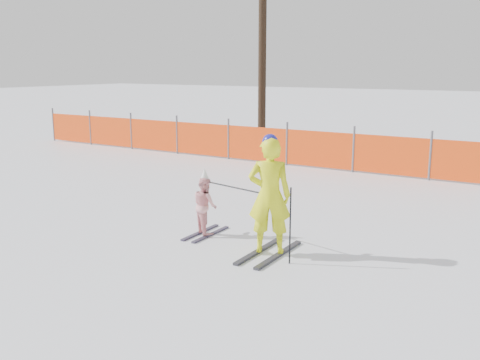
# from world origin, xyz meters

# --- Properties ---
(ground) EXTENTS (120.00, 120.00, 0.00)m
(ground) POSITION_xyz_m (0.00, 0.00, 0.00)
(ground) COLOR white
(ground) RESTS_ON ground
(adult) EXTENTS (0.76, 1.39, 1.85)m
(adult) POSITION_xyz_m (0.76, 0.10, 0.92)
(adult) COLOR black
(adult) RESTS_ON ground
(child) EXTENTS (0.59, 1.02, 1.15)m
(child) POSITION_xyz_m (-0.63, 0.39, 0.52)
(child) COLOR black
(child) RESTS_ON ground
(ski_poles) EXTENTS (1.73, 0.49, 1.14)m
(ski_poles) POSITION_xyz_m (0.63, 0.08, 0.75)
(ski_poles) COLOR black
(ski_poles) RESTS_ON ground
(safety_fence) EXTENTS (15.23, 0.06, 1.25)m
(safety_fence) POSITION_xyz_m (-4.84, 6.97, 0.56)
(safety_fence) COLOR #595960
(safety_fence) RESTS_ON ground
(tree_trunks) EXTENTS (12.36, 1.26, 7.27)m
(tree_trunks) POSITION_xyz_m (1.70, 11.03, 3.44)
(tree_trunks) COLOR #312115
(tree_trunks) RESTS_ON ground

